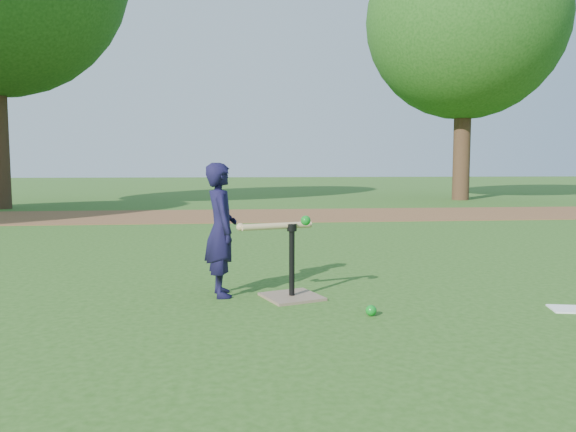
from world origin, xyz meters
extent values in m
plane|color=#285116|center=(0.00, 0.00, 0.00)|extent=(80.00, 80.00, 0.00)
cube|color=brown|center=(0.00, 7.50, 0.01)|extent=(24.00, 3.00, 0.01)
imported|color=black|center=(-0.52, 0.36, 0.56)|extent=(0.33, 0.44, 1.11)
sphere|color=#0B811A|center=(0.57, -0.39, 0.04)|extent=(0.08, 0.08, 0.08)
cube|color=white|center=(2.11, -0.39, 0.01)|extent=(0.34, 0.29, 0.01)
cube|color=#816852|center=(0.05, 0.21, 0.01)|extent=(0.55, 0.55, 0.02)
cylinder|color=black|center=(0.05, 0.21, 0.30)|extent=(0.05, 0.05, 0.55)
cylinder|color=black|center=(0.05, 0.21, 0.58)|extent=(0.08, 0.08, 0.06)
cylinder|color=tan|center=(-0.07, 0.19, 0.60)|extent=(0.59, 0.23, 0.05)
sphere|color=tan|center=(-0.37, 0.15, 0.60)|extent=(0.06, 0.06, 0.06)
sphere|color=#0B811A|center=(0.16, 0.15, 0.65)|extent=(0.08, 0.08, 0.08)
cylinder|color=#382316|center=(6.50, 12.00, 1.71)|extent=(0.50, 0.50, 3.42)
sphere|color=#285B19|center=(6.50, 12.00, 5.30)|extent=(5.80, 5.80, 5.80)
camera|label=1|loc=(-0.45, -4.29, 1.11)|focal=35.00mm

